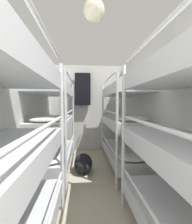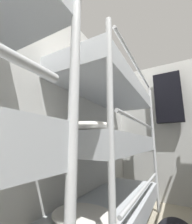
# 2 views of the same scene
# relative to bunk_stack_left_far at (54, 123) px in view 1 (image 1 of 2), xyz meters

# --- Properties ---
(wall_left) EXTENTS (0.06, 4.91, 2.48)m
(wall_left) POSITION_rel_bunk_stack_left_far_xyz_m (-0.37, -1.07, 0.25)
(wall_left) COLOR silver
(wall_left) RESTS_ON ground_plane
(wall_right) EXTENTS (0.06, 4.91, 2.48)m
(wall_right) POSITION_rel_bunk_stack_left_far_xyz_m (1.82, -1.07, 0.25)
(wall_right) COLOR silver
(wall_right) RESTS_ON ground_plane
(wall_back) EXTENTS (2.25, 0.06, 2.48)m
(wall_back) POSITION_rel_bunk_stack_left_far_xyz_m (0.72, 1.35, 0.25)
(wall_back) COLOR silver
(wall_back) RESTS_ON ground_plane
(bunk_stack_left_far) EXTENTS (0.69, 1.75, 1.91)m
(bunk_stack_left_far) POSITION_rel_bunk_stack_left_far_xyz_m (0.00, 0.00, 0.00)
(bunk_stack_left_far) COLOR silver
(bunk_stack_left_far) RESTS_ON ground_plane
(bunk_stack_right_far) EXTENTS (0.69, 1.75, 1.91)m
(bunk_stack_right_far) POSITION_rel_bunk_stack_left_far_xyz_m (1.45, 0.00, 0.00)
(bunk_stack_right_far) COLOR silver
(bunk_stack_right_far) RESTS_ON ground_plane
(duffel_bag) EXTENTS (0.36, 0.52, 0.36)m
(duffel_bag) POSITION_rel_bunk_stack_left_far_xyz_m (0.60, -0.13, -0.81)
(duffel_bag) COLOR black
(duffel_bag) RESTS_ON ground_plane
(hanging_coat) EXTENTS (0.44, 0.12, 0.90)m
(hanging_coat) POSITION_rel_bunk_stack_left_far_xyz_m (0.59, 1.20, 0.79)
(hanging_coat) COLOR black
(ceiling_light) EXTENTS (0.24, 0.24, 0.24)m
(ceiling_light) POSITION_rel_bunk_stack_left_far_xyz_m (0.72, -1.36, 1.43)
(ceiling_light) COLOR #F4EFCC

